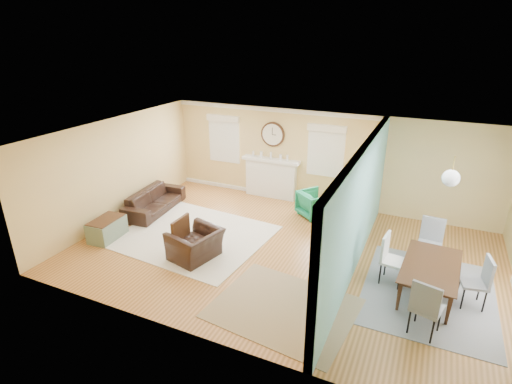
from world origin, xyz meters
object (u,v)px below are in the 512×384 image
credenza (346,227)px  green_chair (314,204)px  sofa (155,201)px  eames_chair (196,244)px  dining_table (431,280)px

credenza → green_chair: bearing=134.2°
sofa → green_chair: bearing=-75.1°
sofa → eames_chair: size_ratio=1.99×
eames_chair → credenza: size_ratio=0.67×
eames_chair → dining_table: bearing=112.5°
green_chair → credenza: credenza is taller
sofa → credenza: bearing=-91.4°
credenza → eames_chair: bearing=-144.4°
green_chair → dining_table: size_ratio=0.44×
green_chair → sofa: bearing=57.6°
credenza → sofa: bearing=-176.0°
green_chair → credenza: size_ratio=0.50×
green_chair → eames_chair: bearing=98.9°
sofa → green_chair: size_ratio=2.69×
eames_chair → green_chair: bearing=165.2°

